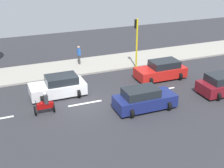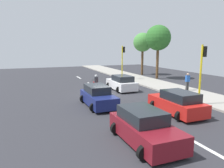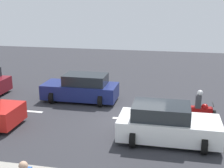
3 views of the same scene
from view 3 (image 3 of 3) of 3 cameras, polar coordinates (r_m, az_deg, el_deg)
The scene contains 6 objects.
ground_plane at distance 14.49m, azimuth 4.81°, elevation -6.89°, with size 40.00×60.00×0.10m, color #2D2D33.
lane_stripe_north at distance 16.24m, azimuth -16.76°, elevation -4.78°, with size 0.20×2.40×0.01m, color white.
lane_stripe_mid at distance 14.47m, azimuth 4.82°, elevation -6.68°, with size 0.20×2.40×0.01m, color white.
car_white at distance 12.34m, azimuth 10.23°, elevation -7.40°, with size 2.24×3.98×1.52m.
car_dark_blue at distance 16.95m, azimuth -5.75°, elevation -0.82°, with size 2.13×4.11×1.52m.
motorcycle at distance 14.55m, azimuth 16.20°, elevation -4.47°, with size 0.60×1.30×1.53m.
Camera 3 is at (13.30, 1.54, 5.49)m, focal length 48.85 mm.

